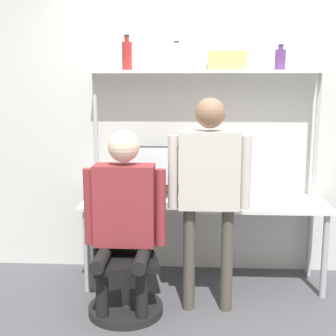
{
  "coord_description": "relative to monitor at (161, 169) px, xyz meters",
  "views": [
    {
      "loc": [
        -0.08,
        -3.51,
        1.72
      ],
      "look_at": [
        -0.28,
        -0.07,
        1.08
      ],
      "focal_mm": 50.0,
      "sensor_mm": 36.0,
      "label": 1
    }
  ],
  "objects": [
    {
      "name": "ground_plane",
      "position": [
        0.38,
        -0.49,
        -0.96
      ],
      "size": [
        12.0,
        12.0,
        0.0
      ],
      "primitive_type": "plane",
      "color": "#4C4C51"
    },
    {
      "name": "wall_back",
      "position": [
        0.38,
        0.18,
        0.39
      ],
      "size": [
        8.0,
        0.06,
        2.7
      ],
      "color": "silver",
      "rests_on": "ground_plane"
    },
    {
      "name": "desk",
      "position": [
        0.38,
        -0.16,
        -0.31
      ],
      "size": [
        2.04,
        0.62,
        0.73
      ],
      "color": "silver",
      "rests_on": "ground_plane"
    },
    {
      "name": "shelf_unit",
      "position": [
        0.38,
        0.02,
        0.58
      ],
      "size": [
        1.94,
        0.25,
        1.81
      ],
      "color": "white",
      "rests_on": "ground_plane"
    },
    {
      "name": "monitor",
      "position": [
        0.0,
        0.0,
        0.0
      ],
      "size": [
        0.58,
        0.21,
        0.44
      ],
      "color": "#333338",
      "rests_on": "desk"
    },
    {
      "name": "laptop",
      "position": [
        -0.13,
        -0.21,
        -0.17
      ],
      "size": [
        0.35,
        0.25,
        0.25
      ],
      "color": "#333338",
      "rests_on": "desk"
    },
    {
      "name": "cell_phone",
      "position": [
        0.13,
        -0.29,
        -0.23
      ],
      "size": [
        0.07,
        0.15,
        0.01
      ],
      "color": "silver",
      "rests_on": "desk"
    },
    {
      "name": "office_chair",
      "position": [
        -0.22,
        -0.72,
        -0.7
      ],
      "size": [
        0.56,
        0.56,
        0.89
      ],
      "color": "black",
      "rests_on": "ground_plane"
    },
    {
      "name": "person_seated",
      "position": [
        -0.21,
        -0.76,
        -0.16
      ],
      "size": [
        0.6,
        0.47,
        1.38
      ],
      "color": "black",
      "rests_on": "ground_plane"
    },
    {
      "name": "person_standing",
      "position": [
        0.4,
        -0.66,
        0.06
      ],
      "size": [
        0.6,
        0.22,
        1.6
      ],
      "color": "#4C473D",
      "rests_on": "ground_plane"
    },
    {
      "name": "bottle_clear",
      "position": [
        0.13,
        0.02,
        0.95
      ],
      "size": [
        0.09,
        0.09,
        0.24
      ],
      "color": "silver",
      "rests_on": "shelf_unit"
    },
    {
      "name": "bottle_red",
      "position": [
        -0.28,
        0.02,
        0.97
      ],
      "size": [
        0.09,
        0.09,
        0.29
      ],
      "color": "maroon",
      "rests_on": "shelf_unit"
    },
    {
      "name": "bottle_purple",
      "position": [
        1.0,
        0.02,
        0.93
      ],
      "size": [
        0.09,
        0.09,
        0.21
      ],
      "color": "#593372",
      "rests_on": "shelf_unit"
    },
    {
      "name": "storage_box",
      "position": [
        0.56,
        0.02,
        0.92
      ],
      "size": [
        0.31,
        0.17,
        0.15
      ],
      "color": "#DBCC66",
      "rests_on": "shelf_unit"
    }
  ]
}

